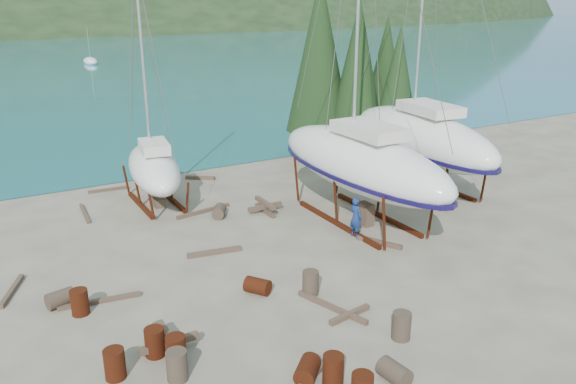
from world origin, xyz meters
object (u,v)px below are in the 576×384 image
small_sailboat_shore (154,168)px  worker (356,217)px  large_sailboat_near (360,161)px  large_sailboat_far (420,136)px

small_sailboat_shore → worker: (6.25, -8.42, -1.02)m
large_sailboat_near → small_sailboat_shore: (-7.51, 6.93, -0.97)m
large_sailboat_near → worker: size_ratio=9.82×
small_sailboat_shore → worker: 10.54m
large_sailboat_near → large_sailboat_far: (5.54, 2.10, 0.07)m
large_sailboat_near → large_sailboat_far: large_sailboat_far is taller
large_sailboat_near → worker: (-1.25, -1.50, -1.99)m
worker → large_sailboat_far: bearing=-67.2°
large_sailboat_near → large_sailboat_far: size_ratio=0.99×
large_sailboat_near → small_sailboat_shore: 10.26m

